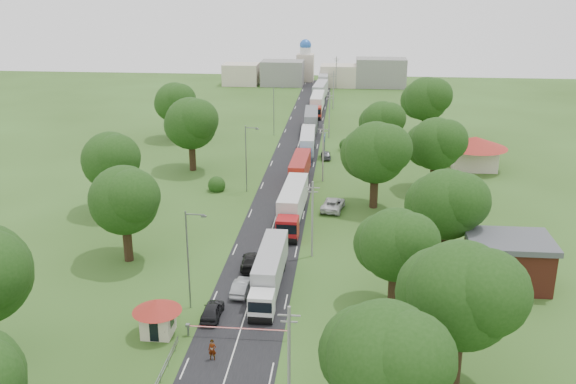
# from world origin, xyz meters

# --- Properties ---
(ground) EXTENTS (260.00, 260.00, 0.00)m
(ground) POSITION_xyz_m (0.00, 0.00, 0.00)
(ground) COLOR #2E4B19
(ground) RESTS_ON ground
(road) EXTENTS (8.00, 200.00, 0.04)m
(road) POSITION_xyz_m (0.00, 20.00, 0.00)
(road) COLOR black
(road) RESTS_ON ground
(boom_barrier) EXTENTS (9.22, 0.35, 1.18)m
(boom_barrier) POSITION_xyz_m (-1.36, -25.00, 0.89)
(boom_barrier) COLOR slate
(boom_barrier) RESTS_ON ground
(guard_booth) EXTENTS (4.40, 4.40, 3.45)m
(guard_booth) POSITION_xyz_m (-7.20, -25.00, 2.16)
(guard_booth) COLOR beige
(guard_booth) RESTS_ON ground
(info_sign) EXTENTS (0.12, 3.10, 4.10)m
(info_sign) POSITION_xyz_m (5.20, 35.00, 3.00)
(info_sign) COLOR slate
(info_sign) RESTS_ON ground
(pole_0) EXTENTS (1.60, 0.24, 9.00)m
(pole_0) POSITION_xyz_m (5.50, -35.00, 4.68)
(pole_0) COLOR gray
(pole_0) RESTS_ON ground
(pole_1) EXTENTS (1.60, 0.24, 9.00)m
(pole_1) POSITION_xyz_m (5.50, -7.00, 4.68)
(pole_1) COLOR gray
(pole_1) RESTS_ON ground
(pole_2) EXTENTS (1.60, 0.24, 9.00)m
(pole_2) POSITION_xyz_m (5.50, 21.00, 4.68)
(pole_2) COLOR gray
(pole_2) RESTS_ON ground
(pole_3) EXTENTS (1.60, 0.24, 9.00)m
(pole_3) POSITION_xyz_m (5.50, 49.00, 4.68)
(pole_3) COLOR gray
(pole_3) RESTS_ON ground
(pole_4) EXTENTS (1.60, 0.24, 9.00)m
(pole_4) POSITION_xyz_m (5.50, 77.00, 4.68)
(pole_4) COLOR gray
(pole_4) RESTS_ON ground
(pole_5) EXTENTS (1.60, 0.24, 9.00)m
(pole_5) POSITION_xyz_m (5.50, 105.00, 4.68)
(pole_5) COLOR gray
(pole_5) RESTS_ON ground
(lamp_0) EXTENTS (2.03, 0.22, 10.00)m
(lamp_0) POSITION_xyz_m (-5.35, -20.00, 5.55)
(lamp_0) COLOR slate
(lamp_0) RESTS_ON ground
(lamp_1) EXTENTS (2.03, 0.22, 10.00)m
(lamp_1) POSITION_xyz_m (-5.35, 15.00, 5.55)
(lamp_1) COLOR slate
(lamp_1) RESTS_ON ground
(lamp_2) EXTENTS (2.03, 0.22, 10.00)m
(lamp_2) POSITION_xyz_m (-5.35, 50.00, 5.55)
(lamp_2) COLOR slate
(lamp_2) RESTS_ON ground
(tree_0) EXTENTS (8.80, 8.80, 11.07)m
(tree_0) POSITION_xyz_m (11.99, -37.84, 7.22)
(tree_0) COLOR #382616
(tree_0) RESTS_ON ground
(tree_1) EXTENTS (9.60, 9.60, 12.05)m
(tree_1) POSITION_xyz_m (17.99, -29.83, 7.85)
(tree_1) COLOR #382616
(tree_1) RESTS_ON ground
(tree_2) EXTENTS (8.00, 8.00, 10.10)m
(tree_2) POSITION_xyz_m (13.99, -17.86, 6.60)
(tree_2) COLOR #382616
(tree_2) RESTS_ON ground
(tree_3) EXTENTS (8.80, 8.80, 11.07)m
(tree_3) POSITION_xyz_m (19.99, -7.84, 7.22)
(tree_3) COLOR #382616
(tree_3) RESTS_ON ground
(tree_4) EXTENTS (9.60, 9.60, 12.05)m
(tree_4) POSITION_xyz_m (12.99, 10.17, 7.85)
(tree_4) COLOR #382616
(tree_4) RESTS_ON ground
(tree_5) EXTENTS (8.80, 8.80, 11.07)m
(tree_5) POSITION_xyz_m (21.99, 18.16, 7.22)
(tree_5) COLOR #382616
(tree_5) RESTS_ON ground
(tree_6) EXTENTS (8.00, 8.00, 10.10)m
(tree_6) POSITION_xyz_m (14.99, 35.14, 6.60)
(tree_6) COLOR #382616
(tree_6) RESTS_ON ground
(tree_7) EXTENTS (9.60, 9.60, 12.05)m
(tree_7) POSITION_xyz_m (23.99, 50.17, 7.85)
(tree_7) COLOR #382616
(tree_7) RESTS_ON ground
(tree_10) EXTENTS (8.80, 8.80, 11.07)m
(tree_10) POSITION_xyz_m (-15.01, -9.84, 7.22)
(tree_10) COLOR #382616
(tree_10) RESTS_ON ground
(tree_11) EXTENTS (8.80, 8.80, 11.07)m
(tree_11) POSITION_xyz_m (-22.01, 5.16, 7.22)
(tree_11) COLOR #382616
(tree_11) RESTS_ON ground
(tree_12) EXTENTS (9.60, 9.60, 12.05)m
(tree_12) POSITION_xyz_m (-16.01, 25.17, 7.85)
(tree_12) COLOR #382616
(tree_12) RESTS_ON ground
(tree_13) EXTENTS (8.80, 8.80, 11.07)m
(tree_13) POSITION_xyz_m (-24.01, 45.16, 7.22)
(tree_13) COLOR #382616
(tree_13) RESTS_ON ground
(house_brick) EXTENTS (8.60, 6.60, 5.20)m
(house_brick) POSITION_xyz_m (26.00, -12.00, 2.65)
(house_brick) COLOR maroon
(house_brick) RESTS_ON ground
(house_cream) EXTENTS (10.08, 10.08, 5.80)m
(house_cream) POSITION_xyz_m (30.00, 30.00, 3.64)
(house_cream) COLOR beige
(house_cream) RESTS_ON ground
(distant_town) EXTENTS (52.00, 8.00, 8.00)m
(distant_town) POSITION_xyz_m (0.68, 110.00, 3.49)
(distant_town) COLOR gray
(distant_town) RESTS_ON ground
(church) EXTENTS (5.00, 5.00, 12.30)m
(church) POSITION_xyz_m (-4.00, 118.00, 5.39)
(church) COLOR beige
(church) RESTS_ON ground
(truck_0) EXTENTS (2.54, 14.13, 3.92)m
(truck_0) POSITION_xyz_m (1.66, -15.42, 2.08)
(truck_0) COLOR white
(truck_0) RESTS_ON ground
(truck_1) EXTENTS (3.13, 15.66, 4.33)m
(truck_1) POSITION_xyz_m (2.30, 3.82, 2.30)
(truck_1) COLOR #AD1318
(truck_1) RESTS_ON ground
(truck_2) EXTENTS (2.71, 14.08, 3.90)m
(truck_2) POSITION_xyz_m (1.99, 19.49, 2.07)
(truck_2) COLOR yellow
(truck_2) RESTS_ON ground
(truck_3) EXTENTS (2.89, 14.06, 3.89)m
(truck_3) POSITION_xyz_m (2.09, 35.49, 2.06)
(truck_3) COLOR #184390
(truck_3) RESTS_ON ground
(truck_4) EXTENTS (3.12, 15.17, 4.19)m
(truck_4) POSITION_xyz_m (1.68, 53.34, 2.23)
(truck_4) COLOR white
(truck_4) RESTS_ON ground
(truck_5) EXTENTS (2.77, 15.42, 4.27)m
(truck_5) POSITION_xyz_m (1.98, 71.70, 2.27)
(truck_5) COLOR red
(truck_5) RESTS_ON ground
(truck_6) EXTENTS (3.50, 15.84, 4.37)m
(truck_6) POSITION_xyz_m (1.93, 86.80, 2.32)
(truck_6) COLOR #225B29
(truck_6) RESTS_ON ground
(truck_7) EXTENTS (2.70, 15.07, 4.18)m
(truck_7) POSITION_xyz_m (2.00, 104.97, 2.22)
(truck_7) COLOR silver
(truck_7) RESTS_ON ground
(car_lane_front) EXTENTS (1.74, 4.31, 1.47)m
(car_lane_front) POSITION_xyz_m (-3.00, -21.64, 0.73)
(car_lane_front) COLOR black
(car_lane_front) RESTS_ON ground
(car_lane_mid) EXTENTS (1.85, 4.51, 1.45)m
(car_lane_mid) POSITION_xyz_m (-1.00, -16.59, 0.73)
(car_lane_mid) COLOR gray
(car_lane_mid) RESTS_ON ground
(car_lane_rear) EXTENTS (2.34, 5.17, 1.47)m
(car_lane_rear) POSITION_xyz_m (-1.00, -10.53, 0.73)
(car_lane_rear) COLOR black
(car_lane_rear) RESTS_ON ground
(car_verge_near) EXTENTS (3.56, 6.14, 1.61)m
(car_verge_near) POSITION_xyz_m (7.47, 8.44, 0.80)
(car_verge_near) COLOR silver
(car_verge_near) RESTS_ON ground
(car_verge_far) EXTENTS (2.03, 4.24, 1.40)m
(car_verge_far) POSITION_xyz_m (5.50, 33.91, 0.70)
(car_verge_far) COLOR #595C60
(car_verge_far) RESTS_ON ground
(pedestrian_near) EXTENTS (0.68, 0.45, 1.85)m
(pedestrian_near) POSITION_xyz_m (-1.55, -28.50, 0.92)
(pedestrian_near) COLOR gray
(pedestrian_near) RESTS_ON ground
(pedestrian_booth) EXTENTS (1.16, 1.17, 1.91)m
(pedestrian_booth) POSITION_xyz_m (-6.50, -26.00, 0.95)
(pedestrian_booth) COLOR gray
(pedestrian_booth) RESTS_ON ground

